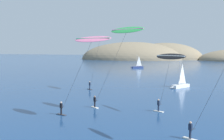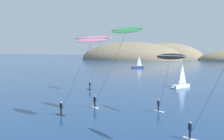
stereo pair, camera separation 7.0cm
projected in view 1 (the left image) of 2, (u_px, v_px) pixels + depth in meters
headland_island at (161, 60)px, 208.26m from camera, size 142.62×59.16×26.17m
sailboat_near at (180, 85)px, 59.96m from camera, size 3.77×5.64×5.70m
sailboat_far at (137, 67)px, 119.38m from camera, size 5.37×4.28×5.70m
kitesurfer_black at (169, 62)px, 35.39m from camera, size 4.84×3.96×7.88m
kitesurfer_cyan at (99, 43)px, 54.45m from camera, size 6.72×4.25×10.51m
kitesurfer_pink at (90, 44)px, 31.94m from camera, size 8.71×3.49×9.95m
kitesurfer_green at (125, 36)px, 35.60m from camera, size 8.98×4.39×11.29m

